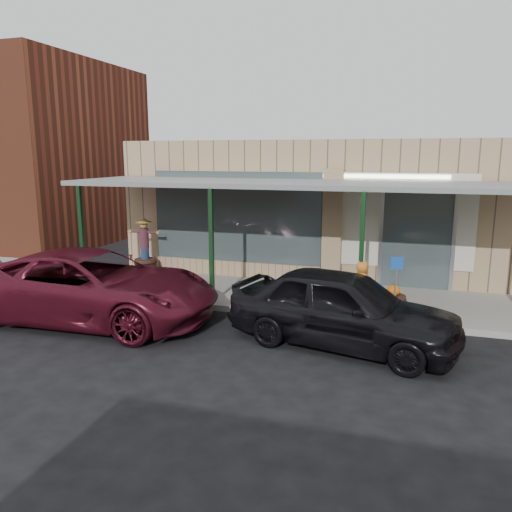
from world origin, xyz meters
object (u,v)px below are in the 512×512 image
(handicap_sign, at_px, (396,278))
(parked_sedan, at_px, (343,308))
(car_maroon, at_px, (91,286))
(barrel_scarecrow, at_px, (145,254))
(barrel_pumpkin, at_px, (393,301))

(handicap_sign, bearing_deg, parked_sedan, -136.93)
(car_maroon, bearing_deg, barrel_scarecrow, 10.41)
(barrel_scarecrow, height_order, handicap_sign, barrel_scarecrow)
(barrel_scarecrow, relative_size, barrel_pumpkin, 2.33)
(parked_sedan, bearing_deg, barrel_pumpkin, -10.36)
(barrel_pumpkin, xyz_separation_m, handicap_sign, (0.04, -0.41, 0.66))
(barrel_pumpkin, relative_size, handicap_sign, 0.54)
(barrel_pumpkin, relative_size, parked_sedan, 0.15)
(barrel_pumpkin, distance_m, parked_sedan, 2.37)
(parked_sedan, height_order, car_maroon, car_maroon)
(barrel_pumpkin, height_order, parked_sedan, parked_sedan)
(barrel_scarecrow, height_order, barrel_pumpkin, barrel_scarecrow)
(parked_sedan, bearing_deg, car_maroon, 104.18)
(barrel_scarecrow, distance_m, car_maroon, 4.11)
(barrel_scarecrow, xyz_separation_m, parked_sedan, (6.61, -3.86, 0.05))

